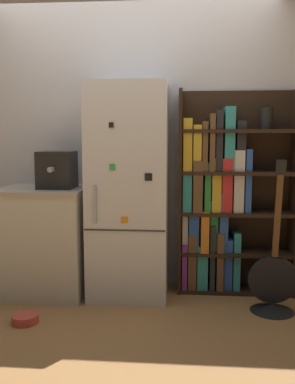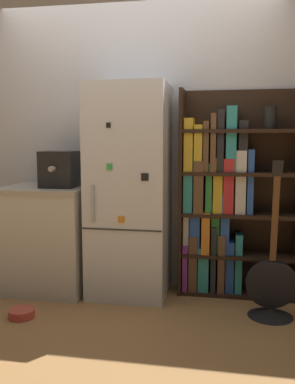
# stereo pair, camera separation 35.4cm
# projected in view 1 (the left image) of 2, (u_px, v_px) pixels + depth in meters

# --- Properties ---
(ground_plane) EXTENTS (16.00, 16.00, 0.00)m
(ground_plane) POSITION_uv_depth(u_px,v_px,m) (127.00, 300.00, 3.52)
(ground_plane) COLOR #A87542
(wall_back) EXTENTS (8.00, 0.05, 2.60)m
(wall_back) POSITION_uv_depth(u_px,v_px,m) (133.00, 141.00, 3.83)
(wall_back) COLOR silver
(wall_back) RESTS_ON ground_plane
(refrigerator) EXTENTS (0.65, 0.59, 1.77)m
(refrigerator) POSITION_uv_depth(u_px,v_px,m) (129.00, 192.00, 3.57)
(refrigerator) COLOR silver
(refrigerator) RESTS_ON ground_plane
(bookshelf) EXTENTS (0.99, 0.29, 1.73)m
(bookshelf) POSITION_uv_depth(u_px,v_px,m) (222.00, 199.00, 3.68)
(bookshelf) COLOR black
(bookshelf) RESTS_ON ground_plane
(kitchen_counter) EXTENTS (0.73, 0.63, 0.91)m
(kitchen_counter) POSITION_uv_depth(u_px,v_px,m) (45.00, 240.00, 3.67)
(kitchen_counter) COLOR beige
(kitchen_counter) RESTS_ON ground_plane
(espresso_machine) EXTENTS (0.29, 0.34, 0.31)m
(espresso_machine) POSITION_uv_depth(u_px,v_px,m) (57.00, 170.00, 3.56)
(espresso_machine) COLOR black
(espresso_machine) RESTS_ON kitchen_counter
(guitar) EXTENTS (0.38, 0.34, 1.18)m
(guitar) POSITION_uv_depth(u_px,v_px,m) (273.00, 290.00, 3.28)
(guitar) COLOR black
(guitar) RESTS_ON ground_plane
(pet_bowl) EXTENTS (0.20, 0.20, 0.06)m
(pet_bowl) POSITION_uv_depth(u_px,v_px,m) (25.00, 318.00, 3.09)
(pet_bowl) COLOR #D84C3F
(pet_bowl) RESTS_ON ground_plane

